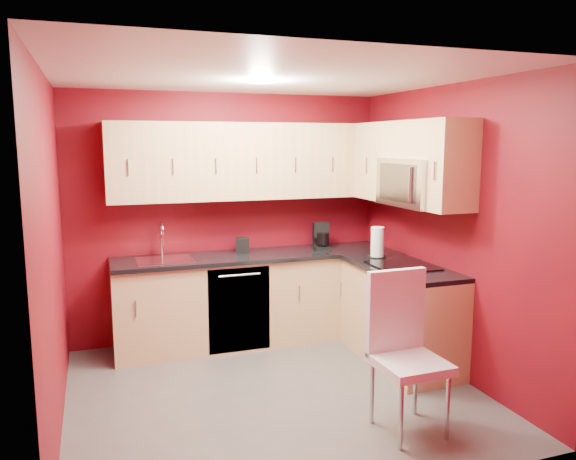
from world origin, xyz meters
TOP-DOWN VIEW (x-y plane):
  - floor at (0.00, 0.00)m, footprint 3.20×3.20m
  - ceiling at (0.00, 0.00)m, footprint 3.20×3.20m
  - wall_back at (0.00, 1.50)m, footprint 3.20×0.00m
  - wall_front at (0.00, -1.50)m, footprint 3.20×0.00m
  - wall_left at (-1.60, 0.00)m, footprint 0.00×3.00m
  - wall_right at (1.60, 0.00)m, footprint 0.00×3.00m
  - base_cabinets_back at (0.20, 1.20)m, footprint 2.80×0.60m
  - base_cabinets_right at (1.30, 0.25)m, footprint 0.60×1.30m
  - countertop_back at (0.20, 1.19)m, footprint 2.80×0.63m
  - countertop_right at (1.29, 0.23)m, footprint 0.63×1.27m
  - upper_cabinets_back at (0.20, 1.32)m, footprint 2.80×0.35m
  - upper_cabinets_right at (1.42, 0.44)m, footprint 0.35×1.55m
  - microwave at (1.39, 0.20)m, footprint 0.42×0.76m
  - cooktop at (1.28, 0.20)m, footprint 0.50×0.55m
  - sink at (-0.70, 1.20)m, footprint 0.52×0.42m
  - dishwasher_front at (-0.05, 0.91)m, footprint 0.60×0.02m
  - downlight at (0.00, 0.30)m, footprint 0.20×0.20m
  - coffee_maker at (0.93, 1.23)m, footprint 0.19×0.24m
  - napkin_holder at (0.09, 1.32)m, footprint 0.16×0.16m
  - paper_towel at (1.26, 0.64)m, footprint 0.20×0.20m
  - dining_chair at (0.70, -0.90)m, footprint 0.46×0.48m

SIDE VIEW (x-z plane):
  - floor at x=0.00m, z-range 0.00..0.00m
  - base_cabinets_back at x=0.20m, z-range 0.00..0.87m
  - base_cabinets_right at x=1.30m, z-range 0.00..0.87m
  - dishwasher_front at x=-0.05m, z-range 0.03..0.84m
  - dining_chair at x=0.70m, z-range 0.00..1.12m
  - countertop_back at x=0.20m, z-range 0.87..0.91m
  - countertop_right at x=1.29m, z-range 0.87..0.91m
  - cooktop at x=1.28m, z-range 0.91..0.92m
  - sink at x=-0.70m, z-range 0.77..1.12m
  - napkin_holder at x=0.09m, z-range 0.91..1.05m
  - coffee_maker at x=0.93m, z-range 0.91..1.18m
  - paper_towel at x=1.26m, z-range 0.91..1.21m
  - wall_back at x=0.00m, z-range -0.35..2.85m
  - wall_front at x=0.00m, z-range -0.35..2.85m
  - wall_left at x=-1.60m, z-range -0.25..2.75m
  - wall_right at x=1.60m, z-range -0.25..2.75m
  - microwave at x=1.39m, z-range 1.45..1.87m
  - upper_cabinets_back at x=0.20m, z-range 1.45..2.20m
  - upper_cabinets_right at x=1.42m, z-range 1.51..2.26m
  - downlight at x=0.00m, z-range 2.48..2.49m
  - ceiling at x=0.00m, z-range 2.50..2.50m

